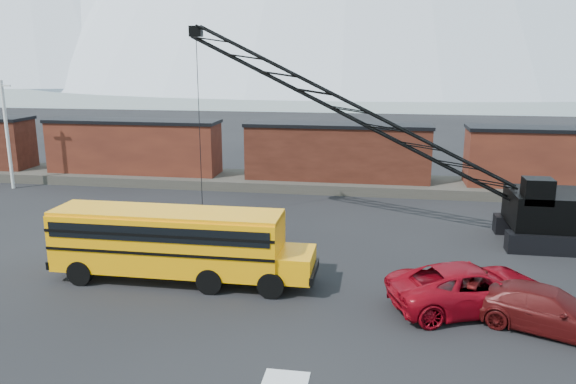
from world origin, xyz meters
name	(u,v)px	position (x,y,z in m)	size (l,w,h in m)	color
ground	(291,319)	(0.00, 0.00, 0.00)	(160.00, 160.00, 0.00)	black
gravel_berm	(337,183)	(0.00, 22.00, 0.35)	(120.00, 5.00, 0.70)	#4C463E
boxcar_west_near	(134,146)	(-16.00, 22.00, 2.76)	(13.70, 3.10, 4.17)	#401A12
boxcar_mid	(337,152)	(0.00, 22.00, 2.76)	(13.70, 3.10, 4.17)	#4E2116
boxcar_east_near	(567,158)	(16.00, 22.00, 2.76)	(13.70, 3.10, 4.17)	#401A12
utility_pole	(7,133)	(-24.00, 18.00, 4.15)	(1.40, 0.24, 8.00)	silver
snow_patch	(286,378)	(0.50, -4.00, 0.01)	(1.40, 0.90, 0.02)	silver
school_bus	(175,242)	(-5.55, 2.91, 1.79)	(11.65, 2.65, 3.19)	#FFA005
red_pickup	(471,288)	(6.80, 2.00, 0.89)	(2.96, 6.43, 1.79)	maroon
maroon_suv	(547,310)	(9.25, 0.68, 0.78)	(2.19, 5.38, 1.56)	#480D0D
crawler_crane	(374,122)	(2.73, 11.64, 6.19)	(22.98, 4.20, 11.52)	black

